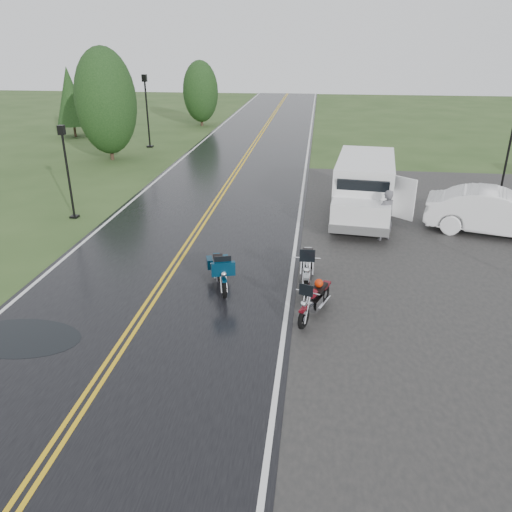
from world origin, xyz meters
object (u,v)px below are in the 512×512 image
Objects in this scene: motorcycle_silver at (306,277)px; van_white at (336,201)px; motorcycle_red at (304,310)px; sedan_white at (497,213)px; person_at_van at (386,216)px; motorcycle_teal at (224,280)px; lamp_post_near_left at (68,173)px; lamp_post_far_right at (510,144)px; lamp_post_far_left at (147,111)px.

van_white is (0.91, 5.53, 0.52)m from motorcycle_silver.
van_white reaches higher than motorcycle_silver.
sedan_white is (6.86, 7.68, 0.24)m from motorcycle_red.
person_at_van reaches higher than sedan_white.
motorcycle_teal is 0.55× the size of lamp_post_near_left.
person_at_van is at bearing -4.74° from lamp_post_near_left.
lamp_post_near_left is 0.85× the size of lamp_post_far_right.
lamp_post_far_right is (9.12, 14.02, 1.64)m from motorcycle_red.
motorcycle_red is 0.39× the size of sedan_white.
sedan_white reaches higher than motorcycle_teal.
van_white is at bearing -53.35° from person_at_van.
lamp_post_far_left reaches higher than van_white.
van_white is at bearing 103.23° from motorcycle_red.
lamp_post_far_right is (11.39, 12.66, 1.61)m from motorcycle_teal.
van_white is 1.39× the size of lamp_post_far_right.
motorcycle_teal is 0.47× the size of lamp_post_far_right.
motorcycle_teal is 9.74m from lamp_post_near_left.
motorcycle_teal is at bearing -112.15° from van_white.
lamp_post_near_left is at bearing -161.05° from lamp_post_far_right.
lamp_post_far_left is at bearing 137.29° from motorcycle_red.
lamp_post_near_left reaches higher than motorcycle_silver.
person_at_van is 12.43m from lamp_post_near_left.
motorcycle_silver is 23.43m from lamp_post_far_left.
van_white reaches higher than sedan_white.
sedan_white is at bearing -38.76° from lamp_post_far_left.
lamp_post_near_left is at bearing -83.97° from lamp_post_far_left.
lamp_post_far_right is (18.79, 6.45, 0.34)m from lamp_post_near_left.
lamp_post_far_left reaches higher than lamp_post_near_left.
motorcycle_teal is 0.34× the size of van_white.
motorcycle_red is at bearing -63.20° from lamp_post_far_left.
motorcycle_red is 1.68m from motorcycle_silver.
lamp_post_far_right is at bearing 18.95° from lamp_post_near_left.
motorcycle_silver is (2.27, 0.32, 0.08)m from motorcycle_teal.
motorcycle_red is 2.64m from motorcycle_teal.
motorcycle_teal is at bearing 140.09° from sedan_white.
motorcycle_red is 24.92m from lamp_post_far_left.
motorcycle_red is 7.08m from person_at_van.
motorcycle_silver is at bearing -9.75° from motorcycle_teal.
motorcycle_red is at bearing -38.07° from lamp_post_near_left.
van_white is at bearing -1.96° from lamp_post_near_left.
person_at_van is 9.95m from lamp_post_far_right.
lamp_post_far_right reaches higher than person_at_van.
motorcycle_teal is 11.10m from sedan_white.
lamp_post_far_right is (8.21, 6.81, 1.01)m from van_white.
lamp_post_far_left is at bearing 118.50° from motorcycle_silver.
lamp_post_near_left is at bearing 148.48° from motorcycle_silver.
sedan_white is at bearing 162.38° from person_at_van.
lamp_post_far_left is at bearing 96.03° from lamp_post_near_left.
sedan_white is (4.18, 1.13, -0.10)m from person_at_van.
sedan_white is 1.06× the size of lamp_post_far_left.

